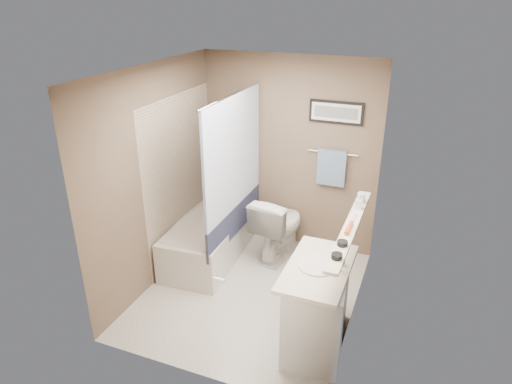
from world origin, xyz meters
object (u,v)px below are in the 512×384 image
at_px(candle_bowl_near, 337,256).
at_px(soap_bottle, 359,202).
at_px(hair_brush_front, 349,228).
at_px(bathtub, 210,239).
at_px(glass_jar, 361,198).
at_px(toilet, 279,226).
at_px(candle_bowl_far, 342,243).
at_px(vanity, 317,307).

height_order(candle_bowl_near, soap_bottle, soap_bottle).
bearing_deg(candle_bowl_near, soap_bottle, 90.00).
bearing_deg(soap_bottle, hair_brush_front, -90.00).
bearing_deg(candle_bowl_near, hair_brush_front, 90.00).
xyz_separation_m(bathtub, glass_jar, (1.79, -0.14, 0.92)).
bearing_deg(hair_brush_front, soap_bottle, 90.00).
distance_m(toilet, hair_brush_front, 1.66).
relative_size(toilet, candle_bowl_far, 9.09).
distance_m(candle_bowl_far, soap_bottle, 0.75).
bearing_deg(vanity, toilet, 115.36).
relative_size(candle_bowl_far, soap_bottle, 0.63).
distance_m(toilet, vanity, 1.57).
distance_m(vanity, candle_bowl_far, 0.76).
bearing_deg(vanity, hair_brush_front, 46.58).
distance_m(candle_bowl_near, candle_bowl_far, 0.21).
relative_size(candle_bowl_far, glass_jar, 0.90).
relative_size(toilet, vanity, 0.91).
distance_m(toilet, candle_bowl_far, 1.85).
relative_size(candle_bowl_near, hair_brush_front, 0.41).
bearing_deg(candle_bowl_near, vanity, 126.76).
bearing_deg(soap_bottle, candle_bowl_near, -90.00).
bearing_deg(toilet, candle_bowl_far, 134.86).
distance_m(vanity, hair_brush_front, 0.80).
relative_size(bathtub, vanity, 1.67).
bearing_deg(toilet, candle_bowl_near, 131.02).
relative_size(vanity, glass_jar, 9.00).
xyz_separation_m(bathtub, candle_bowl_far, (1.79, -1.03, 0.89)).
bearing_deg(candle_bowl_near, candle_bowl_far, 90.00).
bearing_deg(candle_bowl_far, bathtub, 149.90).
xyz_separation_m(vanity, glass_jar, (0.19, 0.86, 0.77)).
height_order(bathtub, hair_brush_front, hair_brush_front).
distance_m(hair_brush_front, soap_bottle, 0.47).
distance_m(toilet, candle_bowl_near, 2.02).
height_order(bathtub, candle_bowl_far, candle_bowl_far).
relative_size(bathtub, hair_brush_front, 6.82).
xyz_separation_m(candle_bowl_far, hair_brush_front, (0.00, 0.28, 0.00)).
bearing_deg(bathtub, glass_jar, -8.19).
bearing_deg(candle_bowl_near, toilet, 122.50).
bearing_deg(toilet, soap_bottle, 156.70).
xyz_separation_m(hair_brush_front, glass_jar, (0.00, 0.61, 0.03)).
height_order(glass_jar, soap_bottle, soap_bottle).
xyz_separation_m(candle_bowl_far, soap_bottle, (0.00, 0.75, 0.05)).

